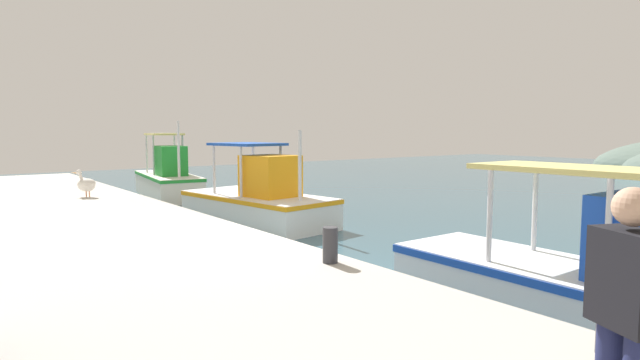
# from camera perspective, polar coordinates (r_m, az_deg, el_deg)

# --- Properties ---
(fishing_boat_nearest) EXTENTS (5.68, 2.53, 3.17)m
(fishing_boat_nearest) POSITION_cam_1_polar(r_m,az_deg,el_deg) (22.62, -16.41, 0.01)
(fishing_boat_nearest) COLOR silver
(fishing_boat_nearest) RESTS_ON ground
(fishing_boat_second) EXTENTS (5.37, 2.85, 2.81)m
(fishing_boat_second) POSITION_cam_1_polar(r_m,az_deg,el_deg) (15.58, -6.75, -2.34)
(fishing_boat_second) COLOR white
(fishing_boat_second) RESTS_ON ground
(fishing_boat_third) EXTENTS (6.32, 1.83, 2.99)m
(fishing_boat_third) POSITION_cam_1_polar(r_m,az_deg,el_deg) (8.08, 29.64, -10.58)
(fishing_boat_third) COLOR white
(fishing_boat_third) RESTS_ON ground
(pelican) EXTENTS (0.92, 0.67, 0.82)m
(pelican) POSITION_cam_1_polar(r_m,az_deg,el_deg) (17.12, -24.40, -0.38)
(pelican) COLOR tan
(pelican) RESTS_ON quay_pier
(fisherman_standing) EXTENTS (0.55, 0.38, 1.68)m
(fisherman_standing) POSITION_cam_1_polar(r_m,az_deg,el_deg) (3.46, 30.76, -13.24)
(fisherman_standing) COLOR #1E234C
(fisherman_standing) RESTS_ON quay_pier
(mooring_bollard_nearest) EXTENTS (0.23, 0.23, 0.54)m
(mooring_bollard_nearest) POSITION_cam_1_polar(r_m,az_deg,el_deg) (7.85, 1.13, -7.18)
(mooring_bollard_nearest) COLOR #333338
(mooring_bollard_nearest) RESTS_ON quay_pier
(mooring_bollard_second) EXTENTS (0.25, 0.25, 0.37)m
(mooring_bollard_second) POSITION_cam_1_polar(r_m,az_deg,el_deg) (5.44, 29.49, -14.63)
(mooring_bollard_second) COLOR #333338
(mooring_bollard_second) RESTS_ON quay_pier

